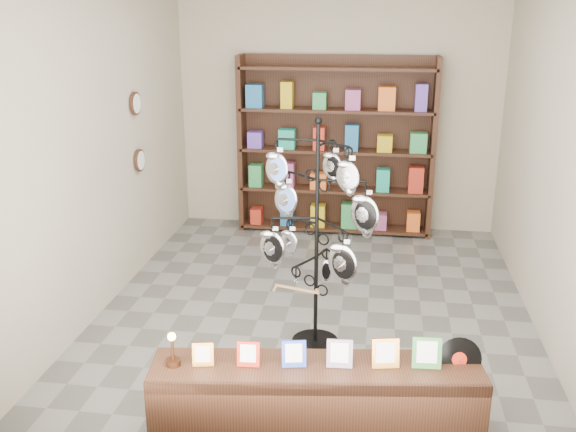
% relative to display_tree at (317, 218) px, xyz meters
% --- Properties ---
extents(ground, '(5.00, 5.00, 0.00)m').
position_rel_display_tree_xyz_m(ground, '(-0.07, 0.66, -1.13)').
color(ground, slate).
rests_on(ground, ground).
extents(room_envelope, '(5.00, 5.00, 5.00)m').
position_rel_display_tree_xyz_m(room_envelope, '(-0.07, 0.66, 0.72)').
color(room_envelope, '#B3A490').
rests_on(room_envelope, ground).
extents(display_tree, '(1.05, 1.05, 1.95)m').
position_rel_display_tree_xyz_m(display_tree, '(0.00, 0.00, 0.00)').
color(display_tree, black).
rests_on(display_tree, ground).
extents(front_shelf, '(2.20, 0.72, 0.76)m').
position_rel_display_tree_xyz_m(front_shelf, '(0.13, -1.24, -0.86)').
color(front_shelf, black).
rests_on(front_shelf, ground).
extents(back_shelving, '(2.42, 0.36, 2.20)m').
position_rel_display_tree_xyz_m(back_shelving, '(-0.07, 2.95, -0.10)').
color(back_shelving, black).
rests_on(back_shelving, ground).
extents(wall_clocks, '(0.03, 0.24, 0.84)m').
position_rel_display_tree_xyz_m(wall_clocks, '(-2.04, 1.46, 0.37)').
color(wall_clocks, black).
rests_on(wall_clocks, ground).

